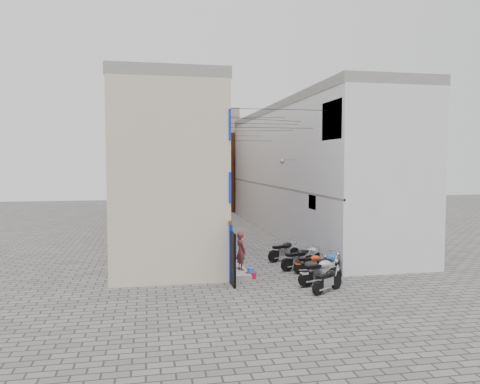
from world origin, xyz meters
TOP-DOWN VIEW (x-y plane):
  - ground at (0.00, 0.00)m, footprint 90.00×90.00m
  - plinth at (-2.05, 13.00)m, footprint 0.90×26.00m
  - building_left at (-4.98, 12.95)m, footprint 5.10×27.00m
  - building_right at (5.00, 13.00)m, footprint 5.94×26.00m
  - building_far_brick_left at (-2.00, 28.00)m, footprint 6.00×6.00m
  - building_far_brick_right at (3.00, 30.00)m, footprint 5.00×6.00m
  - building_far_concrete at (0.00, 34.00)m, footprint 8.00×5.00m
  - far_shopfront at (0.00, 25.20)m, footprint 2.00×0.30m
  - overhead_wires at (0.00, 7.64)m, footprint 5.80×13.02m
  - motorcycle_a at (0.93, -2.17)m, footprint 1.81×1.45m
  - motorcycle_b at (1.04, -1.12)m, footprint 2.23×1.24m
  - motorcycle_c at (1.79, -0.13)m, footprint 2.12×1.90m
  - motorcycle_d at (1.37, 0.86)m, footprint 1.75×0.60m
  - motorcycle_e at (1.01, 1.68)m, footprint 2.08×1.29m
  - motorcycle_f at (1.90, 2.72)m, footprint 1.81×0.95m
  - motorcycle_g at (0.92, 3.72)m, footprint 2.07×1.36m
  - person_a at (-1.85, 1.15)m, footprint 0.57×0.72m
  - person_b at (-1.70, 5.77)m, footprint 1.08×1.11m
  - water_jug_near at (-1.55, 0.50)m, footprint 0.31×0.31m
  - water_jug_far at (-1.55, 0.50)m, footprint 0.32×0.32m
  - red_crate at (-1.55, 0.50)m, footprint 0.44×0.33m

SIDE VIEW (x-z plane):
  - ground at x=0.00m, z-range 0.00..0.00m
  - plinth at x=-2.05m, z-range 0.00..0.25m
  - red_crate at x=-1.55m, z-range 0.00..0.27m
  - water_jug_near at x=-1.55m, z-range 0.00..0.44m
  - water_jug_far at x=-1.55m, z-range 0.00..0.47m
  - motorcycle_f at x=1.90m, z-range 0.00..1.00m
  - motorcycle_d at x=1.37m, z-range 0.00..1.01m
  - motorcycle_a at x=0.93m, z-range 0.00..1.04m
  - motorcycle_e at x=1.01m, z-range 0.00..1.15m
  - motorcycle_g at x=0.92m, z-range 0.00..1.15m
  - motorcycle_b at x=1.04m, z-range 0.00..1.23m
  - motorcycle_c at x=1.79m, z-range 0.00..1.26m
  - person_a at x=-1.85m, z-range 0.25..1.96m
  - person_b at x=-1.70m, z-range 0.25..2.05m
  - far_shopfront at x=0.00m, z-range 0.00..2.40m
  - building_far_brick_right at x=3.00m, z-range 0.00..8.00m
  - building_left at x=-4.98m, z-range 0.00..9.00m
  - building_right at x=5.00m, z-range 0.01..9.01m
  - building_far_brick_left at x=-2.00m, z-range 0.00..10.00m
  - building_far_concrete at x=0.00m, z-range 0.00..11.00m
  - overhead_wires at x=0.00m, z-range 6.46..7.79m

